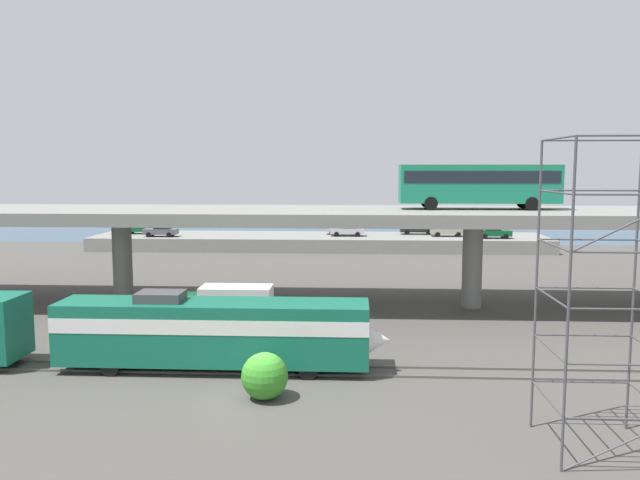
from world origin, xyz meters
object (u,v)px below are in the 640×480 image
Objects in this scene: parked_car_1 at (140,228)px; parked_car_6 at (418,228)px; parked_car_2 at (161,231)px; parked_car_4 at (494,232)px; service_truck_west at (223,307)px; transit_bus_on_overpass at (479,182)px; train_locomotive at (229,330)px; parked_car_5 at (342,229)px; parked_car_3 at (447,230)px; parked_car_0 at (347,230)px; scaffolding_tower at (605,287)px.

parked_car_6 is (37.65, 1.42, 0.00)m from parked_car_1.
parked_car_4 is at bearing -179.59° from parked_car_2.
transit_bus_on_overpass is at bearing -153.48° from service_truck_west.
train_locomotive is 4.02× the size of parked_car_2.
transit_bus_on_overpass is 33.84m from parked_car_4.
parked_car_5 is at bearing 84.49° from train_locomotive.
service_truck_west is at bearing 112.15° from parked_car_2.
parked_car_2 is (3.93, -3.32, 0.00)m from parked_car_1.
parked_car_4 is at bearing 75.49° from transit_bus_on_overpass.
transit_bus_on_overpass is 2.76× the size of parked_car_2.
parked_car_5 reaches higher than service_truck_west.
parked_car_3 and parked_car_4 have the same top height.
parked_car_4 and parked_car_5 have the same top height.
train_locomotive is 50.67m from parked_car_0.
scaffolding_tower is at bearing -90.50° from transit_bus_on_overpass.
parked_car_0 is 28.22m from parked_car_1.
parked_car_1 is 27.48m from parked_car_5.
parked_car_0 is (-10.07, 59.03, -3.79)m from scaffolding_tower.
parked_car_2 is 1.01× the size of parked_car_3.
transit_bus_on_overpass is 52.53m from parked_car_1.
transit_bus_on_overpass is at bearing -42.34° from parked_car_1.
service_truck_west is at bearing -65.03° from parked_car_1.
parked_car_0 is 18.65m from parked_car_4.
parked_car_4 is 0.98× the size of parked_car_5.
parked_car_0 is 9.86m from parked_car_6.
parked_car_2 is at bearing 121.02° from scaffolding_tower.
train_locomotive reaches higher than parked_car_6.
parked_car_1 is 0.91× the size of parked_car_6.
parked_car_5 is at bearing -71.95° from parked_car_0.
parked_car_1 is 0.98× the size of parked_car_2.
parked_car_2 is (-34.54, 31.74, -7.06)m from transit_bus_on_overpass.
transit_bus_on_overpass is 2.81× the size of parked_car_3.
train_locomotive is 4.08× the size of parked_car_3.
parked_car_3 is at bearing -178.52° from parked_car_0.
train_locomotive is 52.79m from parked_car_5.
parked_car_1 is at bearing 137.66° from transit_bus_on_overpass.
parked_car_4 is (18.58, -1.65, -0.00)m from parked_car_0.
parked_car_2 is 1.03× the size of parked_car_4.
service_truck_west is 1.59× the size of parked_car_1.
parked_car_4 is (8.29, 32.04, -7.06)m from transit_bus_on_overpass.
parked_car_0 is 0.94× the size of parked_car_6.
train_locomotive reaches higher than parked_car_4.
parked_car_1 is 1.01× the size of parked_car_4.
parked_car_3 is at bearing 145.10° from parked_car_6.
transit_bus_on_overpass reaches higher than parked_car_4.
parked_car_4 is at bearing 174.94° from parked_car_0.
train_locomotive is at bearing -116.59° from parked_car_4.
scaffolding_tower reaches higher than parked_car_4.
parked_car_2 and parked_car_3 have the same top height.
service_truck_west is 43.35m from parked_car_0.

